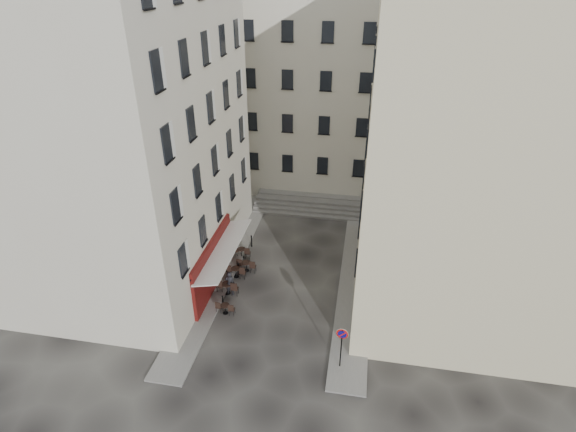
% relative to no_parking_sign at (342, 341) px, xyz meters
% --- Properties ---
extents(ground, '(90.00, 90.00, 0.00)m').
position_rel_no_parking_sign_xyz_m(ground, '(-4.08, 4.34, -1.87)').
color(ground, black).
rests_on(ground, ground).
extents(sidewalk_left, '(2.00, 22.00, 0.12)m').
position_rel_no_parking_sign_xyz_m(sidewalk_left, '(-8.58, 8.34, -1.81)').
color(sidewalk_left, slate).
rests_on(sidewalk_left, ground).
extents(sidewalk_right, '(2.00, 18.00, 0.12)m').
position_rel_no_parking_sign_xyz_m(sidewalk_right, '(0.42, 7.34, -1.81)').
color(sidewalk_right, slate).
rests_on(sidewalk_right, ground).
extents(building_left, '(12.20, 16.20, 20.60)m').
position_rel_no_parking_sign_xyz_m(building_left, '(-14.58, 7.34, 8.44)').
color(building_left, beige).
rests_on(building_left, ground).
extents(building_right, '(12.20, 14.20, 18.60)m').
position_rel_no_parking_sign_xyz_m(building_right, '(6.42, 7.84, 7.44)').
color(building_right, beige).
rests_on(building_right, ground).
extents(building_back, '(18.20, 10.20, 18.60)m').
position_rel_no_parking_sign_xyz_m(building_back, '(-5.08, 23.34, 7.44)').
color(building_back, beige).
rests_on(building_back, ground).
extents(cafe_storefront, '(1.74, 7.30, 3.50)m').
position_rel_no_parking_sign_xyz_m(cafe_storefront, '(-8.40, 5.34, 0.01)').
color(cafe_storefront, '#440E09').
rests_on(cafe_storefront, ground).
extents(stone_steps, '(9.00, 3.15, 0.80)m').
position_rel_no_parking_sign_xyz_m(stone_steps, '(-4.08, 16.92, -1.47)').
color(stone_steps, '#575452').
rests_on(stone_steps, ground).
extents(bollard_near, '(0.12, 0.12, 0.98)m').
position_rel_no_parking_sign_xyz_m(bollard_near, '(-7.33, 3.34, -1.34)').
color(bollard_near, black).
rests_on(bollard_near, ground).
extents(bollard_mid, '(0.12, 0.12, 0.98)m').
position_rel_no_parking_sign_xyz_m(bollard_mid, '(-7.33, 6.84, -1.34)').
color(bollard_mid, black).
rests_on(bollard_mid, ground).
extents(bollard_far, '(0.12, 0.12, 0.98)m').
position_rel_no_parking_sign_xyz_m(bollard_far, '(-7.33, 10.34, -1.34)').
color(bollard_far, black).
rests_on(bollard_far, ground).
extents(no_parking_sign, '(0.60, 0.13, 2.64)m').
position_rel_no_parking_sign_xyz_m(no_parking_sign, '(0.00, 0.00, 0.00)').
color(no_parking_sign, black).
rests_on(no_parking_sign, ground).
extents(bistro_table_a, '(1.16, 0.54, 0.82)m').
position_rel_no_parking_sign_xyz_m(bistro_table_a, '(-7.05, 2.95, -1.45)').
color(bistro_table_a, black).
rests_on(bistro_table_a, ground).
extents(bistro_table_b, '(1.42, 0.66, 1.00)m').
position_rel_no_parking_sign_xyz_m(bistro_table_b, '(-7.47, 4.77, -1.36)').
color(bistro_table_b, black).
rests_on(bistro_table_b, ground).
extents(bistro_table_c, '(1.32, 0.62, 0.93)m').
position_rel_no_parking_sign_xyz_m(bistro_table_c, '(-7.42, 6.54, -1.40)').
color(bistro_table_c, black).
rests_on(bistro_table_c, ground).
extents(bistro_table_d, '(1.32, 0.62, 0.93)m').
position_rel_no_parking_sign_xyz_m(bistro_table_d, '(-6.91, 7.32, -1.40)').
color(bistro_table_d, black).
rests_on(bistro_table_d, ground).
extents(bistro_table_e, '(1.30, 0.61, 0.91)m').
position_rel_no_parking_sign_xyz_m(bistro_table_e, '(-7.68, 8.85, -1.40)').
color(bistro_table_e, black).
rests_on(bistro_table_e, ground).
extents(pedestrian, '(0.64, 0.43, 1.72)m').
position_rel_no_parking_sign_xyz_m(pedestrian, '(-7.28, 4.75, -1.01)').
color(pedestrian, black).
rests_on(pedestrian, ground).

